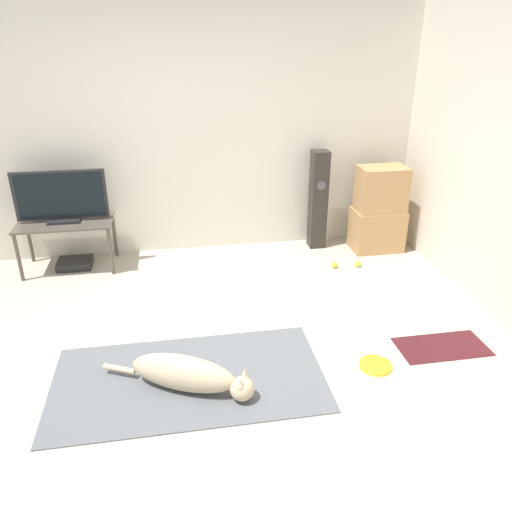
# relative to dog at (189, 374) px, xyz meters

# --- Properties ---
(ground_plane) EXTENTS (12.00, 12.00, 0.00)m
(ground_plane) POSITION_rel_dog_xyz_m (0.04, 0.38, -0.13)
(ground_plane) COLOR #BCB29E
(wall_back) EXTENTS (8.00, 0.06, 2.55)m
(wall_back) POSITION_rel_dog_xyz_m (0.04, 2.48, 1.14)
(wall_back) COLOR silver
(wall_back) RESTS_ON ground_plane
(area_rug) EXTENTS (1.91, 1.02, 0.01)m
(area_rug) POSITION_rel_dog_xyz_m (-0.00, 0.12, -0.13)
(area_rug) COLOR slate
(area_rug) RESTS_ON ground_plane
(dog) EXTENTS (1.03, 0.55, 0.26)m
(dog) POSITION_rel_dog_xyz_m (0.00, 0.00, 0.00)
(dog) COLOR beige
(dog) RESTS_ON area_rug
(frisbee) EXTENTS (0.24, 0.24, 0.03)m
(frisbee) POSITION_rel_dog_xyz_m (1.36, 0.03, -0.12)
(frisbee) COLOR yellow
(frisbee) RESTS_ON ground_plane
(cardboard_box_lower) EXTENTS (0.55, 0.36, 0.46)m
(cardboard_box_lower) POSITION_rel_dog_xyz_m (2.18, 2.07, 0.10)
(cardboard_box_lower) COLOR tan
(cardboard_box_lower) RESTS_ON ground_plane
(cardboard_box_upper) EXTENTS (0.50, 0.33, 0.48)m
(cardboard_box_upper) POSITION_rel_dog_xyz_m (2.18, 2.06, 0.57)
(cardboard_box_upper) COLOR tan
(cardboard_box_upper) RESTS_ON cardboard_box_lower
(floor_speaker) EXTENTS (0.18, 0.18, 1.09)m
(floor_speaker) POSITION_rel_dog_xyz_m (1.55, 2.27, 0.41)
(floor_speaker) COLOR #2D2823
(floor_speaker) RESTS_ON ground_plane
(tv_stand) EXTENTS (0.93, 0.51, 0.51)m
(tv_stand) POSITION_rel_dog_xyz_m (-1.11, 2.15, 0.31)
(tv_stand) COLOR brown
(tv_stand) RESTS_ON ground_plane
(tv) EXTENTS (0.88, 0.20, 0.52)m
(tv) POSITION_rel_dog_xyz_m (-1.11, 2.16, 0.63)
(tv) COLOR #232326
(tv) RESTS_ON tv_stand
(tennis_ball_by_boxes) EXTENTS (0.07, 0.07, 0.07)m
(tennis_ball_by_boxes) POSITION_rel_dog_xyz_m (1.83, 1.66, -0.10)
(tennis_ball_by_boxes) COLOR #C6E033
(tennis_ball_by_boxes) RESTS_ON ground_plane
(tennis_ball_near_speaker) EXTENTS (0.07, 0.07, 0.07)m
(tennis_ball_near_speaker) POSITION_rel_dog_xyz_m (1.58, 1.68, -0.10)
(tennis_ball_near_speaker) COLOR #C6E033
(tennis_ball_near_speaker) RESTS_ON ground_plane
(game_console) EXTENTS (0.35, 0.28, 0.08)m
(game_console) POSITION_rel_dog_xyz_m (-1.08, 2.16, -0.09)
(game_console) COLOR black
(game_console) RESTS_ON ground_plane
(door_mat) EXTENTS (0.70, 0.36, 0.01)m
(door_mat) POSITION_rel_dog_xyz_m (1.98, 0.18, -0.13)
(door_mat) COLOR #47191E
(door_mat) RESTS_ON ground_plane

